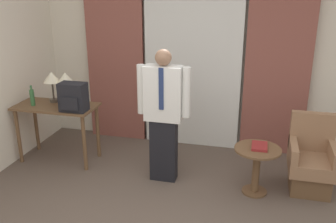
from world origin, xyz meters
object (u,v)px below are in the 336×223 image
Objects in this scene: side_table at (257,163)px; armchair at (311,163)px; bottle_near_edge at (32,97)px; book at (259,146)px; desk at (57,115)px; table_lamp_right at (65,80)px; person at (164,112)px; table_lamp_left at (52,79)px; backpack at (73,97)px.

armchair is at bearing 22.41° from side_table.
bottle_near_edge is 1.10× the size of book.
desk is at bearing 175.39° from book.
person is (1.45, -0.32, -0.23)m from table_lamp_right.
bottle_near_edge is at bearing -178.61° from armchair.
book is at bearing -7.18° from table_lamp_left.
book is (2.99, -0.14, -0.32)m from bottle_near_edge.
person reaches higher than table_lamp_right.
table_lamp_left is 2.90m from side_table.
armchair is (3.41, -0.12, -0.79)m from table_lamp_left.
table_lamp_right is at bearing 171.56° from side_table.
bottle_near_edge is at bearing 173.81° from backpack.
table_lamp_left is at bearing 180.00° from table_lamp_right.
side_table is (-0.63, -0.26, 0.05)m from armchair.
backpack reaches higher than side_table.
armchair is 0.70m from book.
desk is 4.33× the size of book.
desk is 1.21× the size of armchair.
table_lamp_right is 2.71m from side_table.
table_lamp_right is (0.20, 0.00, 0.00)m from table_lamp_left.
book is (2.69, -0.22, -0.07)m from desk.
desk reaches higher than side_table.
armchair reaches higher than desk.
bottle_near_edge reaches higher than book.
person is at bearing -10.96° from table_lamp_left.
table_lamp_right reaches higher than book.
backpack is at bearing 178.24° from book.
person is 1.24m from side_table.
table_lamp_left is 1.70m from person.
person reaches higher than desk.
person reaches higher than bottle_near_edge.
book is (2.35, -0.07, -0.39)m from backpack.
armchair is (3.60, 0.09, -0.58)m from bottle_near_edge.
backpack is at bearing -31.89° from table_lamp_left.
desk is 3.94× the size of bottle_near_edge.
person is at bearing -3.39° from bottle_near_edge.
book is (0.02, 0.03, 0.20)m from side_table.
desk reaches higher than book.
bottle_near_edge is 0.31× the size of armchair.
table_lamp_left reaches higher than side_table.
table_lamp_right reaches higher than bottle_near_edge.
table_lamp_right is at bearing 27.89° from bottle_near_edge.
table_lamp_left is 1.15× the size of backpack.
desk is 3.32m from armchair.
side_table is at bearing -8.44° from table_lamp_right.
table_lamp_left is 1.00× the size of table_lamp_right.
desk is 0.49m from table_lamp_right.
person is at bearing 176.83° from side_table.
bottle_near_edge is 3.02m from side_table.
table_lamp_left reaches higher than backpack.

